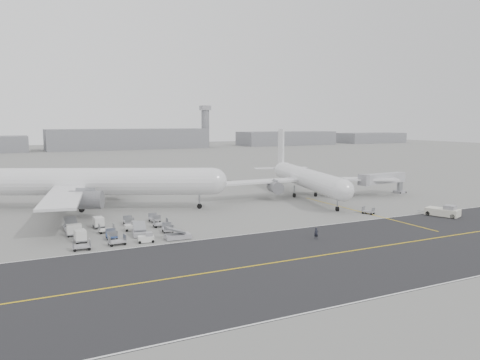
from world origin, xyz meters
name	(u,v)px	position (x,y,z in m)	size (l,w,h in m)	color
ground	(244,231)	(0.00, 0.00, 0.00)	(700.00, 700.00, 0.00)	gray
taxiway	(332,254)	(5.02, -17.98, 0.01)	(220.00, 59.00, 0.03)	#242427
horizon_buildings	(115,149)	(30.00, 260.00, 0.00)	(520.00, 28.00, 28.00)	gray
control_tower	(205,125)	(100.00, 265.00, 16.25)	(7.00, 7.00, 31.25)	gray
airliner_a	(88,182)	(-20.90, 33.46, 6.00)	(56.85, 55.45, 20.85)	silver
airliner_b	(306,178)	(30.62, 26.49, 4.86)	(46.83, 47.92, 16.83)	silver
pushback_tug	(443,212)	(41.72, -5.99, 0.97)	(5.05, 8.25, 2.36)	beige
jet_bridge	(383,180)	(50.53, 20.52, 4.02)	(15.39, 4.05, 5.77)	gray
gse_cluster	(122,234)	(-19.31, 7.25, 0.00)	(22.42, 21.61, 2.02)	#9B9A9F
stray_dolly	(368,214)	(29.95, 2.59, 0.00)	(1.48, 2.41, 1.48)	silver
ground_crew_a	(316,234)	(8.04, -9.95, 0.92)	(0.67, 0.44, 1.84)	black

